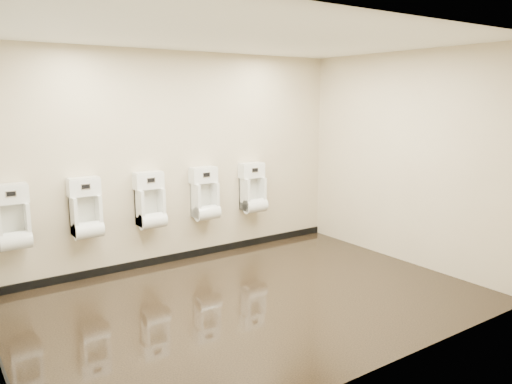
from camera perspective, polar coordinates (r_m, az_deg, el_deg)
ground at (r=5.61m, az=-0.56°, el=-12.34°), size 5.00×3.50×0.00m
ceiling at (r=5.20m, az=-0.62°, el=17.38°), size 5.00×3.50×0.00m
back_wall at (r=6.73m, az=-8.97°, el=3.78°), size 5.00×0.02×2.80m
front_wall at (r=3.92m, az=13.88°, el=-1.30°), size 5.00×0.02×2.80m
right_wall at (r=6.93m, az=16.85°, el=3.64°), size 0.02×3.50×2.80m
skirting_back at (r=7.01m, az=-8.61°, el=-7.25°), size 5.00×0.02×0.10m
skirting_left at (r=4.80m, az=-27.24°, el=-17.09°), size 0.02×3.50×0.10m
urinal_0 at (r=6.11m, az=-26.03°, el=-3.09°), size 0.38×0.28×0.71m
urinal_1 at (r=6.27m, az=-18.84°, el=-2.24°), size 0.38×0.28×0.71m
urinal_2 at (r=6.52m, az=-11.98°, el=-1.40°), size 0.38×0.28×0.71m
urinal_3 at (r=6.86m, az=-5.84°, el=-0.64°), size 0.38×0.28×0.71m
urinal_4 at (r=7.27m, az=-0.35°, el=0.06°), size 0.38×0.28×0.71m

